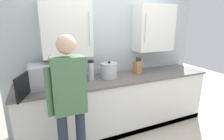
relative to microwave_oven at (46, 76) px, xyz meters
The scene contains 7 objects.
back_wall_tiled 1.21m from the microwave_oven, 14.73° to the left, with size 3.51×0.44×2.53m.
counter_unit 1.28m from the microwave_oven, ahead, with size 3.19×0.71×0.92m.
microwave_oven is the anchor object (origin of this frame).
knife_block 1.51m from the microwave_oven, ahead, with size 0.11×0.15×0.31m.
thermos_flask 0.66m from the microwave_oven, ahead, with size 0.09×0.09×0.31m.
stock_pot 0.96m from the microwave_oven, ahead, with size 0.37×0.27×0.27m.
person_figure 0.77m from the microwave_oven, 76.07° to the right, with size 0.44×0.57×1.68m.
Camera 1 is at (-1.22, -1.58, 1.79)m, focal length 28.03 mm.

